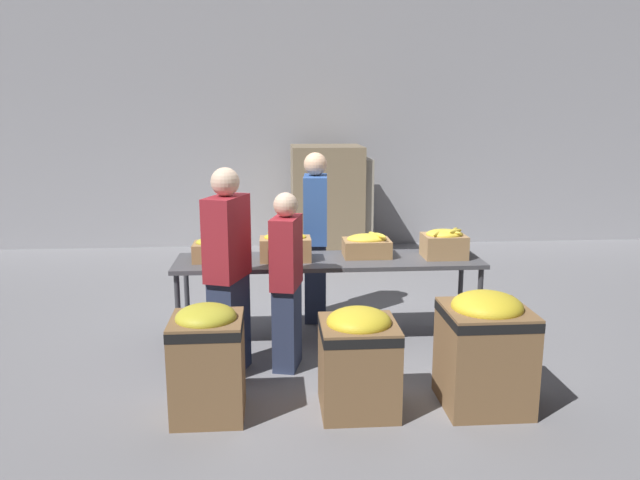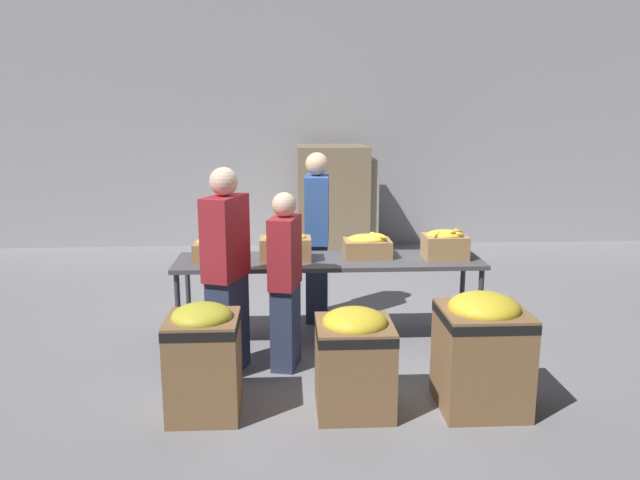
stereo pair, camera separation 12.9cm
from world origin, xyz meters
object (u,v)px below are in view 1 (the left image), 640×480
object	(u,v)px
volunteer_1	(287,282)
donation_bin_1	(358,357)
banana_box_2	(367,245)
donation_bin_2	(485,346)
banana_box_3	(444,243)
banana_box_0	(216,249)
donation_bin_0	(208,357)
banana_box_1	(285,246)
sorting_table	(329,264)
volunteer_0	(315,238)
pallet_stack_0	(337,208)
volunteer_2	(228,273)
pallet_stack_1	(326,203)

from	to	relation	value
volunteer_1	donation_bin_1	xyz separation A→B (m)	(0.51, -0.83, -0.34)
banana_box_2	donation_bin_2	xyz separation A→B (m)	(0.66, -1.53, -0.45)
donation_bin_2	banana_box_3	bearing A→B (deg)	87.31
banana_box_0	donation_bin_0	size ratio (longest dim) A/B	0.49
banana_box_1	volunteer_1	distance (m)	0.63
sorting_table	donation_bin_2	bearing A→B (deg)	-54.44
banana_box_1	donation_bin_1	world-z (taller)	banana_box_1
banana_box_3	donation_bin_0	distance (m)	2.61
banana_box_0	donation_bin_0	world-z (taller)	banana_box_0
donation_bin_1	banana_box_2	bearing A→B (deg)	79.44
volunteer_0	donation_bin_1	xyz separation A→B (m)	(0.17, -2.09, -0.46)
banana_box_3	volunteer_1	size ratio (longest dim) A/B	0.26
volunteer_1	pallet_stack_0	size ratio (longest dim) A/B	1.03
volunteer_2	banana_box_0	bearing A→B (deg)	33.36
banana_box_3	pallet_stack_0	bearing A→B (deg)	100.68
banana_box_0	volunteer_2	distance (m)	0.73
donation_bin_0	donation_bin_2	world-z (taller)	donation_bin_2
sorting_table	banana_box_3	xyz separation A→B (m)	(1.11, -0.01, 0.20)
banana_box_0	donation_bin_1	bearing A→B (deg)	-52.02
banana_box_0	volunteer_1	bearing A→B (deg)	-44.84
banana_box_3	sorting_table	bearing A→B (deg)	179.23
banana_box_2	donation_bin_1	xyz separation A→B (m)	(-0.29, -1.53, -0.50)
banana_box_0	banana_box_1	bearing A→B (deg)	-3.80
banana_box_0	donation_bin_2	bearing A→B (deg)	-35.07
volunteer_0	donation_bin_1	distance (m)	2.14
volunteer_0	donation_bin_2	bearing A→B (deg)	33.00
pallet_stack_0	volunteer_1	bearing A→B (deg)	-101.79
banana_box_3	volunteer_2	world-z (taller)	volunteer_2
banana_box_2	volunteer_1	size ratio (longest dim) A/B	0.29
sorting_table	pallet_stack_1	bearing A→B (deg)	85.39
volunteer_2	pallet_stack_0	distance (m)	4.40
banana_box_0	pallet_stack_1	bearing A→B (deg)	68.71
sorting_table	volunteer_0	world-z (taller)	volunteer_0
banana_box_3	volunteer_2	xyz separation A→B (m)	(-2.01, -0.67, -0.08)
pallet_stack_0	banana_box_1	bearing A→B (deg)	-103.68
banana_box_1	pallet_stack_0	distance (m)	3.63
banana_box_2	pallet_stack_0	bearing A→B (deg)	88.84
donation_bin_0	sorting_table	bearing A→B (deg)	55.25
banana_box_2	volunteer_0	size ratio (longest dim) A/B	0.25
donation_bin_1	donation_bin_2	world-z (taller)	donation_bin_2
banana_box_3	volunteer_0	distance (m)	1.36
banana_box_1	donation_bin_0	bearing A→B (deg)	-112.63
pallet_stack_0	pallet_stack_1	distance (m)	0.19
sorting_table	banana_box_0	bearing A→B (deg)	178.83
pallet_stack_0	donation_bin_1	bearing A→B (deg)	-94.10
banana_box_1	banana_box_2	size ratio (longest dim) A/B	1.06
volunteer_0	volunteer_1	distance (m)	1.30
volunteer_2	volunteer_0	bearing A→B (deg)	-11.31
banana_box_1	banana_box_0	bearing A→B (deg)	176.20
sorting_table	donation_bin_1	bearing A→B (deg)	-86.46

